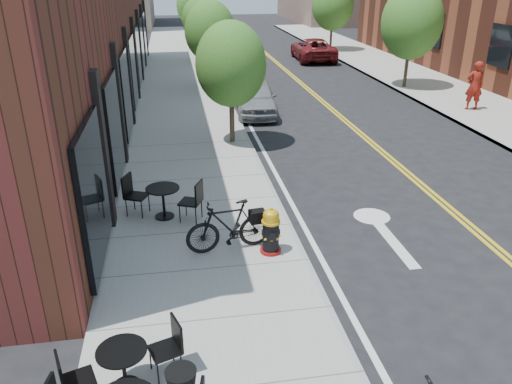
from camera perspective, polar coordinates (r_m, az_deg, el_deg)
ground at (r=8.77m, az=8.66°, el=-13.40°), size 120.00×120.00×0.00m
sidewalk_near at (r=17.38m, az=-7.72°, el=6.37°), size 4.00×70.00×0.12m
sidewalk_far at (r=21.34m, az=26.73°, el=7.35°), size 4.00×70.00×0.12m
building_near at (r=21.05m, az=-21.70°, el=17.65°), size 5.00×28.00×7.00m
tree_near_a at (r=15.90m, az=-2.89°, el=14.35°), size 2.20×2.20×3.81m
tree_near_b at (r=23.77m, az=-5.28°, el=17.82°), size 2.30×2.30×3.98m
tree_near_c at (r=31.73m, az=-6.49°, el=19.01°), size 2.10×2.10×3.67m
tree_near_d at (r=39.68m, az=-7.25°, el=20.36°), size 2.40×2.40×4.11m
tree_far_b at (r=25.20m, az=17.38°, el=18.02°), size 2.80×2.80×4.62m
tree_far_c at (r=36.34m, az=8.78°, el=20.36°), size 2.80×2.80×4.62m
fire_hydrant at (r=9.85m, az=1.70°, el=-4.52°), size 0.46×0.46×0.97m
bicycle_left at (r=9.92m, az=-3.08°, el=-3.89°), size 1.81×0.73×1.06m
bistro_set_b at (r=7.19m, az=-14.95°, el=-18.38°), size 1.59×0.88×0.84m
bistro_set_c at (r=11.40m, az=-10.56°, el=-0.68°), size 1.78×1.10×0.95m
parked_car_a at (r=20.04m, az=0.02°, el=10.73°), size 1.93×3.94×1.29m
parked_car_b at (r=24.93m, az=-1.94°, el=13.49°), size 1.54×4.21×1.38m
parked_car_c at (r=31.61m, az=-3.13°, el=15.93°), size 2.73×5.65×1.59m
parked_car_far at (r=32.81m, az=6.53°, el=15.91°), size 2.53×5.00×1.35m
pedestrian at (r=21.95m, az=23.71°, el=11.08°), size 0.77×0.57×1.92m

